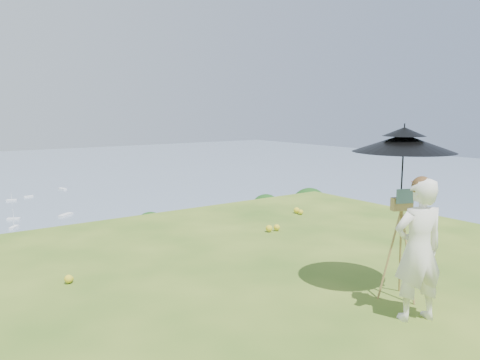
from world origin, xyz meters
TOP-DOWN VIEW (x-y plane):
  - wildflowers at (0.00, 0.25)m, footprint 10.00×10.50m
  - painter at (1.87, 0.09)m, footprint 0.70×0.59m
  - field_easel at (2.23, 0.59)m, footprint 0.71×0.71m
  - sun_umbrella at (2.24, 0.62)m, footprint 1.70×1.70m
  - painter_cap at (1.87, 0.09)m, footprint 0.31×0.33m

SIDE VIEW (x-z plane):
  - wildflowers at x=0.00m, z-range 0.00..0.12m
  - field_easel at x=2.23m, z-range 0.00..1.43m
  - painter at x=1.87m, z-range 0.00..1.65m
  - painter_cap at x=1.87m, z-range 1.55..1.65m
  - sun_umbrella at x=2.24m, z-range 1.18..2.23m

